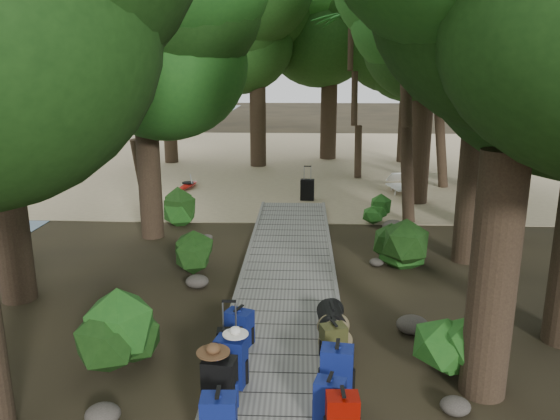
# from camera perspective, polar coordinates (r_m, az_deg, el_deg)

# --- Properties ---
(ground) EXTENTS (120.00, 120.00, 0.00)m
(ground) POSITION_cam_1_polar(r_m,az_deg,el_deg) (10.76, 0.73, -8.87)
(ground) COLOR #332A19
(ground) RESTS_ON ground
(sand_beach) EXTENTS (40.00, 22.00, 0.02)m
(sand_beach) POSITION_cam_1_polar(r_m,az_deg,el_deg) (26.22, 1.75, 5.24)
(sand_beach) COLOR tan
(sand_beach) RESTS_ON ground
(boardwalk) EXTENTS (2.00, 12.00, 0.12)m
(boardwalk) POSITION_cam_1_polar(r_m,az_deg,el_deg) (11.66, 0.87, -6.64)
(boardwalk) COLOR gray
(boardwalk) RESTS_ON ground
(backpack_left_a) EXTENTS (0.41, 0.30, 0.74)m
(backpack_left_a) POSITION_cam_1_polar(r_m,az_deg,el_deg) (6.54, -6.41, -21.01)
(backpack_left_a) COLOR navy
(backpack_left_a) RESTS_ON boardwalk
(backpack_left_b) EXTENTS (0.44, 0.34, 0.75)m
(backpack_left_b) POSITION_cam_1_polar(r_m,az_deg,el_deg) (7.19, -6.32, -17.33)
(backpack_left_b) COLOR black
(backpack_left_b) RESTS_ON boardwalk
(backpack_left_c) EXTENTS (0.45, 0.36, 0.75)m
(backpack_left_c) POSITION_cam_1_polar(r_m,az_deg,el_deg) (7.64, -5.14, -15.22)
(backpack_left_c) COLOR navy
(backpack_left_c) RESTS_ON boardwalk
(backpack_left_d) EXTENTS (0.48, 0.42, 0.61)m
(backpack_left_d) POSITION_cam_1_polar(r_m,az_deg,el_deg) (8.65, -4.30, -11.97)
(backpack_left_d) COLOR navy
(backpack_left_d) RESTS_ON boardwalk
(backpack_right_a) EXTENTS (0.38, 0.28, 0.66)m
(backpack_right_a) POSITION_cam_1_polar(r_m,az_deg,el_deg) (6.67, 6.52, -20.62)
(backpack_right_a) COLOR #860A01
(backpack_right_a) RESTS_ON boardwalk
(backpack_right_b) EXTENTS (0.41, 0.33, 0.65)m
(backpack_right_b) POSITION_cam_1_polar(r_m,az_deg,el_deg) (6.93, 5.21, -19.15)
(backpack_right_b) COLOR navy
(backpack_right_b) RESTS_ON boardwalk
(backpack_right_c) EXTENTS (0.46, 0.35, 0.72)m
(backpack_right_c) POSITION_cam_1_polar(r_m,az_deg,el_deg) (7.48, 5.96, -16.08)
(backpack_right_c) COLOR navy
(backpack_right_c) RESTS_ON boardwalk
(backpack_right_d) EXTENTS (0.42, 0.36, 0.55)m
(backpack_right_d) POSITION_cam_1_polar(r_m,az_deg,el_deg) (8.34, 5.60, -13.29)
(backpack_right_d) COLOR #3C3D1C
(backpack_right_d) RESTS_ON boardwalk
(duffel_right_khaki) EXTENTS (0.53, 0.66, 0.38)m
(duffel_right_khaki) POSITION_cam_1_polar(r_m,az_deg,el_deg) (8.69, 5.70, -12.69)
(duffel_right_khaki) COLOR olive
(duffel_right_khaki) RESTS_ON boardwalk
(duffel_right_black) EXTENTS (0.47, 0.70, 0.42)m
(duffel_right_black) POSITION_cam_1_polar(r_m,az_deg,el_deg) (9.12, 5.40, -11.20)
(duffel_right_black) COLOR black
(duffel_right_black) RESTS_ON boardwalk
(suitcase_on_boardwalk) EXTENTS (0.38, 0.23, 0.56)m
(suitcase_on_boardwalk) POSITION_cam_1_polar(r_m,az_deg,el_deg) (8.10, -5.23, -14.14)
(suitcase_on_boardwalk) COLOR black
(suitcase_on_boardwalk) RESTS_ON boardwalk
(lone_suitcase_on_sand) EXTENTS (0.47, 0.30, 0.70)m
(lone_suitcase_on_sand) POSITION_cam_1_polar(r_m,az_deg,el_deg) (18.13, 2.87, 2.13)
(lone_suitcase_on_sand) COLOR black
(lone_suitcase_on_sand) RESTS_ON sand_beach
(hat_brown) EXTENTS (0.42, 0.42, 0.13)m
(hat_brown) POSITION_cam_1_polar(r_m,az_deg,el_deg) (7.00, -7.01, -14.11)
(hat_brown) COLOR #51351E
(hat_brown) RESTS_ON backpack_left_b
(hat_white) EXTENTS (0.35, 0.35, 0.12)m
(hat_white) POSITION_cam_1_polar(r_m,az_deg,el_deg) (7.40, -4.68, -12.42)
(hat_white) COLOR silver
(hat_white) RESTS_ON backpack_left_c
(kayak) EXTENTS (1.26, 3.11, 0.30)m
(kayak) POSITION_cam_1_polar(r_m,az_deg,el_deg) (20.19, -9.60, 2.67)
(kayak) COLOR red
(kayak) RESTS_ON sand_beach
(sun_lounger) EXTENTS (1.00, 1.95, 0.60)m
(sun_lounger) POSITION_cam_1_polar(r_m,az_deg,el_deg) (19.74, 12.42, 2.69)
(sun_lounger) COLOR silver
(sun_lounger) RESTS_ON sand_beach
(tree_right_a) EXTENTS (5.25, 5.25, 8.76)m
(tree_right_a) POSITION_cam_1_polar(r_m,az_deg,el_deg) (7.14, 23.46, 14.17)
(tree_right_a) COLOR black
(tree_right_a) RESTS_ON ground
(tree_right_c) EXTENTS (4.99, 4.99, 8.63)m
(tree_right_c) POSITION_cam_1_polar(r_m,az_deg,el_deg) (12.57, 20.36, 13.88)
(tree_right_c) COLOR black
(tree_right_c) RESTS_ON ground
(tree_right_d) EXTENTS (6.36, 6.36, 11.66)m
(tree_right_d) POSITION_cam_1_polar(r_m,az_deg,el_deg) (14.83, 24.37, 19.38)
(tree_right_d) COLOR black
(tree_right_d) RESTS_ON ground
(tree_right_e) EXTENTS (5.37, 5.37, 9.66)m
(tree_right_e) POSITION_cam_1_polar(r_m,az_deg,el_deg) (17.96, 15.02, 15.88)
(tree_right_e) COLOR black
(tree_right_e) RESTS_ON ground
(tree_right_f) EXTENTS (6.31, 6.31, 11.26)m
(tree_right_f) POSITION_cam_1_polar(r_m,az_deg,el_deg) (20.99, 20.77, 17.41)
(tree_right_f) COLOR black
(tree_right_f) RESTS_ON ground
(tree_left_c) EXTENTS (4.79, 4.79, 8.34)m
(tree_left_c) POSITION_cam_1_polar(r_m,az_deg,el_deg) (14.07, -14.12, 13.71)
(tree_left_c) COLOR black
(tree_left_c) RESTS_ON ground
(tree_back_a) EXTENTS (5.85, 5.85, 10.13)m
(tree_back_a) POSITION_cam_1_polar(r_m,az_deg,el_deg) (24.29, -2.40, 16.45)
(tree_back_a) COLOR black
(tree_back_a) RESTS_ON ground
(tree_back_b) EXTENTS (6.17, 6.17, 11.02)m
(tree_back_b) POSITION_cam_1_polar(r_m,az_deg,el_deg) (26.45, 5.28, 17.23)
(tree_back_b) COLOR black
(tree_back_b) RESTS_ON ground
(tree_back_c) EXTENTS (5.00, 5.00, 9.00)m
(tree_back_c) POSITION_cam_1_polar(r_m,az_deg,el_deg) (26.04, 13.30, 14.73)
(tree_back_c) COLOR black
(tree_back_c) RESTS_ON ground
(tree_back_d) EXTENTS (5.26, 5.26, 8.77)m
(tree_back_d) POSITION_cam_1_polar(r_m,az_deg,el_deg) (25.70, -11.74, 14.56)
(tree_back_d) COLOR black
(tree_back_d) RESTS_ON ground
(palm_right_a) EXTENTS (4.76, 4.76, 8.11)m
(palm_right_a) POSITION_cam_1_polar(r_m,az_deg,el_deg) (15.77, 14.48, 13.33)
(palm_right_a) COLOR #144713
(palm_right_a) RESTS_ON ground
(palm_right_b) EXTENTS (4.79, 4.79, 9.26)m
(palm_right_b) POSITION_cam_1_polar(r_m,az_deg,el_deg) (20.92, 17.35, 14.93)
(palm_right_b) COLOR #144713
(palm_right_b) RESTS_ON ground
(palm_right_c) EXTENTS (3.93, 3.93, 6.25)m
(palm_right_c) POSITION_cam_1_polar(r_m,az_deg,el_deg) (21.93, 8.94, 11.42)
(palm_right_c) COLOR #144713
(palm_right_c) RESTS_ON ground
(palm_left_a) EXTENTS (4.17, 4.17, 6.63)m
(palm_left_a) POSITION_cam_1_polar(r_m,az_deg,el_deg) (17.32, -15.18, 10.92)
(palm_left_a) COLOR #144713
(palm_left_a) RESTS_ON ground
(rock_left_a) EXTENTS (0.45, 0.40, 0.25)m
(rock_left_a) POSITION_cam_1_polar(r_m,az_deg,el_deg) (7.56, -18.03, -19.64)
(rock_left_a) COLOR #4C473F
(rock_left_a) RESTS_ON ground
(rock_left_b) EXTENTS (0.31, 0.28, 0.17)m
(rock_left_b) POSITION_cam_1_polar(r_m,az_deg,el_deg) (9.53, -14.25, -12.05)
(rock_left_b) COLOR #4C473F
(rock_left_b) RESTS_ON ground
(rock_left_c) EXTENTS (0.47, 0.42, 0.26)m
(rock_left_c) POSITION_cam_1_polar(r_m,az_deg,el_deg) (11.19, -8.66, -7.38)
(rock_left_c) COLOR #4C473F
(rock_left_c) RESTS_ON ground
(rock_left_d) EXTENTS (0.29, 0.26, 0.16)m
(rock_left_d) POSITION_cam_1_polar(r_m,az_deg,el_deg) (14.11, -7.62, -2.86)
(rock_left_d) COLOR #4C473F
(rock_left_d) RESTS_ON ground
(rock_right_a) EXTENTS (0.39, 0.35, 0.22)m
(rock_right_a) POSITION_cam_1_polar(r_m,az_deg,el_deg) (7.73, 17.85, -18.91)
(rock_right_a) COLOR #4C473F
(rock_right_a) RESTS_ON ground
(rock_right_b) EXTENTS (0.54, 0.48, 0.30)m
(rock_right_b) POSITION_cam_1_polar(r_m,az_deg,el_deg) (9.54, 13.66, -11.57)
(rock_right_b) COLOR #4C473F
(rock_right_b) RESTS_ON ground
(rock_right_c) EXTENTS (0.32, 0.29, 0.18)m
(rock_right_c) POSITION_cam_1_polar(r_m,az_deg,el_deg) (12.41, 10.05, -5.39)
(rock_right_c) COLOR #4C473F
(rock_right_c) RESTS_ON ground
(rock_right_d) EXTENTS (0.61, 0.55, 0.34)m
(rock_right_d) POSITION_cam_1_polar(r_m,az_deg,el_deg) (14.96, 11.79, -1.67)
(rock_right_d) COLOR #4C473F
(rock_right_d) RESTS_ON ground
(shrub_left_a) EXTENTS (1.24, 1.24, 1.12)m
(shrub_left_a) POSITION_cam_1_polar(r_m,az_deg,el_deg) (8.39, -15.99, -12.41)
(shrub_left_a) COLOR #1B5018
(shrub_left_a) RESTS_ON ground
(shrub_left_b) EXTENTS (0.96, 0.96, 0.87)m
(shrub_left_b) POSITION_cam_1_polar(r_m,az_deg,el_deg) (11.75, -8.36, -4.70)
(shrub_left_b) COLOR #1B5018
(shrub_left_b) RESTS_ON ground
(shrub_left_c) EXTENTS (1.09, 1.09, 0.98)m
(shrub_left_c) POSITION_cam_1_polar(r_m,az_deg,el_deg) (15.56, -10.27, 0.26)
(shrub_left_c) COLOR #1B5018
(shrub_left_c) RESTS_ON ground
(shrub_right_a) EXTENTS (1.03, 1.03, 0.92)m
(shrub_right_a) POSITION_cam_1_polar(r_m,az_deg,el_deg) (8.22, 18.30, -13.94)
(shrub_right_a) COLOR #1B5018
(shrub_right_a) RESTS_ON ground
(shrub_right_b) EXTENTS (1.17, 1.17, 1.05)m
(shrub_right_b) POSITION_cam_1_polar(r_m,az_deg,el_deg) (12.24, 12.19, -3.62)
(shrub_right_b) COLOR #1B5018
(shrub_right_b) RESTS_ON ground
(shrub_right_c) EXTENTS (0.80, 0.80, 0.72)m
(shrub_right_c) POSITION_cam_1_polar(r_m,az_deg,el_deg) (15.69, 9.98, -0.10)
(shrub_right_c) COLOR #1B5018
(shrub_right_c) RESTS_ON ground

